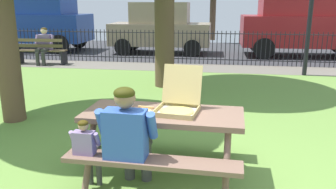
# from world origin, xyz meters

# --- Properties ---
(ground) EXTENTS (28.00, 11.87, 0.02)m
(ground) POSITION_xyz_m (0.00, 1.93, -0.01)
(ground) COLOR olive
(cobblestone_walkway) EXTENTS (28.00, 1.40, 0.01)m
(cobblestone_walkway) POSITION_xyz_m (0.00, 7.17, -0.00)
(cobblestone_walkway) COLOR slate
(street_asphalt) EXTENTS (28.00, 6.46, 0.01)m
(street_asphalt) POSITION_xyz_m (0.00, 11.10, -0.01)
(street_asphalt) COLOR #38383D
(picnic_table_foreground) EXTENTS (1.84, 1.53, 0.79)m
(picnic_table_foreground) POSITION_xyz_m (-0.23, 0.21, 0.60)
(picnic_table_foreground) COLOR #7B5B4B
(picnic_table_foreground) RESTS_ON ground
(pizza_box_open) EXTENTS (0.52, 0.59, 0.50)m
(pizza_box_open) POSITION_xyz_m (-0.07, 0.28, 0.86)
(pizza_box_open) COLOR tan
(pizza_box_open) RESTS_ON picnic_table_foreground
(pizza_slice_on_table) EXTENTS (0.21, 0.25, 0.02)m
(pizza_slice_on_table) POSITION_xyz_m (-0.47, 0.25, 0.78)
(pizza_slice_on_table) COLOR #F3CF78
(pizza_slice_on_table) RESTS_ON picnic_table_foreground
(adult_at_table) EXTENTS (0.62, 0.60, 1.19)m
(adult_at_table) POSITION_xyz_m (-0.51, -0.28, 0.66)
(adult_at_table) COLOR #434343
(adult_at_table) RESTS_ON ground
(child_at_table) EXTENTS (0.32, 0.31, 0.83)m
(child_at_table) POSITION_xyz_m (-0.95, -0.30, 0.50)
(child_at_table) COLOR #484848
(child_at_table) RESTS_ON ground
(iron_fence_streetside) EXTENTS (21.56, 0.03, 1.09)m
(iron_fence_streetside) POSITION_xyz_m (-0.00, 7.87, 0.56)
(iron_fence_streetside) COLOR black
(iron_fence_streetside) RESTS_ON ground
(park_bench_left) EXTENTS (1.62, 0.55, 0.85)m
(park_bench_left) POSITION_xyz_m (-5.47, 7.03, 0.42)
(park_bench_left) COLOR brown
(park_bench_left) RESTS_ON ground
(person_on_park_bench) EXTENTS (0.62, 0.60, 1.19)m
(person_on_park_bench) POSITION_xyz_m (-5.35, 7.05, 0.66)
(person_on_park_bench) COLOR #2E2E2E
(person_on_park_bench) RESTS_ON ground
(parked_car_far_left) EXTENTS (4.75, 2.17, 2.46)m
(parked_car_far_left) POSITION_xyz_m (-7.52, 10.19, 1.31)
(parked_car_far_left) COLOR navy
(parked_car_far_left) RESTS_ON ground
(parked_car_left) EXTENTS (3.93, 1.89, 1.98)m
(parked_car_left) POSITION_xyz_m (-2.06, 10.19, 1.01)
(parked_car_left) COLOR gray
(parked_car_left) RESTS_ON ground
(parked_car_center) EXTENTS (4.74, 2.15, 2.46)m
(parked_car_center) POSITION_xyz_m (3.43, 10.19, 1.31)
(parked_car_center) COLOR maroon
(parked_car_center) RESTS_ON ground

